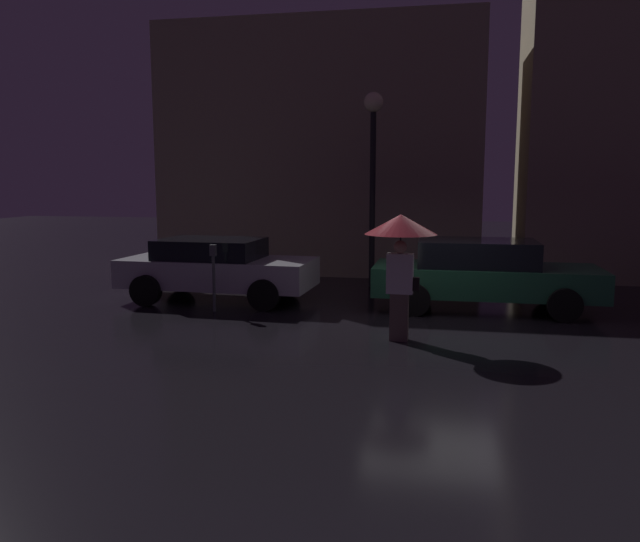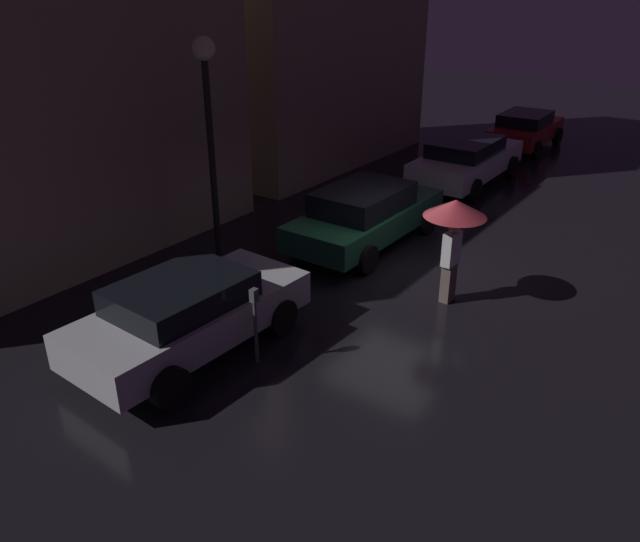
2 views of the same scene
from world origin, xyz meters
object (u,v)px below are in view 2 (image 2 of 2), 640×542
object	(u,v)px
parked_car_red	(525,129)
parking_meter	(255,318)
street_lamp_near	(208,102)
parked_car_silver	(189,312)
pedestrian_with_umbrella	(454,219)
parked_car_green	(365,214)
parked_car_white	(466,160)

from	to	relation	value
parked_car_red	parking_meter	xyz separation A→B (m)	(-16.36, -1.36, 0.14)
parked_car_red	street_lamp_near	bearing A→B (deg)	169.48
parked_car_silver	pedestrian_with_umbrella	bearing A→B (deg)	-30.98
parked_car_red	parking_meter	distance (m)	16.42
parked_car_green	street_lamp_near	bearing A→B (deg)	137.45
street_lamp_near	pedestrian_with_umbrella	bearing A→B (deg)	-78.64
parked_car_silver	pedestrian_with_umbrella	world-z (taller)	pedestrian_with_umbrella
parked_car_silver	parked_car_white	distance (m)	11.39
pedestrian_with_umbrella	parking_meter	distance (m)	4.18
street_lamp_near	parked_car_red	bearing A→B (deg)	-9.05
parked_car_red	pedestrian_with_umbrella	size ratio (longest dim) A/B	1.94
parked_car_green	parking_meter	distance (m)	5.40
parked_car_white	parked_car_green	bearing A→B (deg)	179.76
parked_car_silver	parked_car_red	size ratio (longest dim) A/B	1.05
pedestrian_with_umbrella	street_lamp_near	xyz separation A→B (m)	(-1.03, 5.11, 1.71)
parked_car_white	street_lamp_near	world-z (taller)	street_lamp_near
parked_car_green	parked_car_white	size ratio (longest dim) A/B	0.94
parked_car_silver	street_lamp_near	distance (m)	4.75
parked_car_silver	parking_meter	xyz separation A→B (m)	(0.36, -1.13, 0.10)
parked_car_red	parking_meter	bearing A→B (deg)	-176.72
pedestrian_with_umbrella	parked_car_red	bearing A→B (deg)	16.19
parked_car_green	parked_car_white	world-z (taller)	parked_car_green
parked_car_red	parking_meter	size ratio (longest dim) A/B	2.99
parked_car_green	pedestrian_with_umbrella	bearing A→B (deg)	-117.77
parked_car_green	parked_car_red	size ratio (longest dim) A/B	1.11
parked_car_white	parked_car_red	xyz separation A→B (m)	(5.33, 0.07, -0.05)
parked_car_green	pedestrian_with_umbrella	world-z (taller)	pedestrian_with_umbrella
parked_car_white	parking_meter	xyz separation A→B (m)	(-11.03, -1.29, 0.09)
parked_car_red	parked_car_green	bearing A→B (deg)	179.19
parked_car_green	parked_car_white	xyz separation A→B (m)	(5.78, 0.05, -0.00)
street_lamp_near	parking_meter	bearing A→B (deg)	-127.91
parked_car_white	parking_meter	distance (m)	11.11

